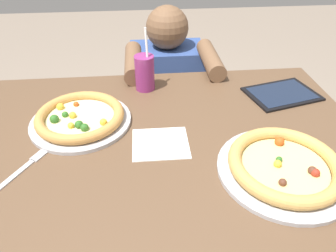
{
  "coord_description": "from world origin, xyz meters",
  "views": [
    {
      "loc": [
        -0.04,
        -0.72,
        1.32
      ],
      "look_at": [
        0.03,
        0.01,
        0.78
      ],
      "focal_mm": 33.28,
      "sensor_mm": 36.0,
      "label": 1
    }
  ],
  "objects_px": {
    "pizza_far": "(80,118)",
    "diner_seated": "(167,104)",
    "tablet": "(282,94)",
    "drink_cup_colored": "(145,72)",
    "pizza_near": "(285,166)",
    "fork": "(19,172)"
  },
  "relations": [
    {
      "from": "fork",
      "to": "drink_cup_colored",
      "type": "bearing_deg",
      "value": 50.46
    },
    {
      "from": "pizza_near",
      "to": "tablet",
      "type": "relative_size",
      "value": 1.23
    },
    {
      "from": "diner_seated",
      "to": "fork",
      "type": "bearing_deg",
      "value": -119.98
    },
    {
      "from": "drink_cup_colored",
      "to": "diner_seated",
      "type": "bearing_deg",
      "value": 72.89
    },
    {
      "from": "pizza_far",
      "to": "drink_cup_colored",
      "type": "height_order",
      "value": "drink_cup_colored"
    },
    {
      "from": "fork",
      "to": "diner_seated",
      "type": "xyz_separation_m",
      "value": [
        0.46,
        0.79,
        -0.31
      ]
    },
    {
      "from": "pizza_near",
      "to": "drink_cup_colored",
      "type": "distance_m",
      "value": 0.58
    },
    {
      "from": "pizza_near",
      "to": "pizza_far",
      "type": "relative_size",
      "value": 1.09
    },
    {
      "from": "pizza_near",
      "to": "pizza_far",
      "type": "height_order",
      "value": "pizza_near"
    },
    {
      "from": "pizza_far",
      "to": "fork",
      "type": "distance_m",
      "value": 0.25
    },
    {
      "from": "tablet",
      "to": "drink_cup_colored",
      "type": "bearing_deg",
      "value": 169.1
    },
    {
      "from": "pizza_near",
      "to": "drink_cup_colored",
      "type": "xyz_separation_m",
      "value": [
        -0.34,
        0.47,
        0.04
      ]
    },
    {
      "from": "pizza_far",
      "to": "diner_seated",
      "type": "height_order",
      "value": "diner_seated"
    },
    {
      "from": "tablet",
      "to": "diner_seated",
      "type": "relative_size",
      "value": 0.29
    },
    {
      "from": "pizza_near",
      "to": "tablet",
      "type": "height_order",
      "value": "pizza_near"
    },
    {
      "from": "pizza_near",
      "to": "diner_seated",
      "type": "distance_m",
      "value": 0.94
    },
    {
      "from": "pizza_far",
      "to": "diner_seated",
      "type": "relative_size",
      "value": 0.33
    },
    {
      "from": "pizza_far",
      "to": "diner_seated",
      "type": "distance_m",
      "value": 0.74
    },
    {
      "from": "drink_cup_colored",
      "to": "tablet",
      "type": "distance_m",
      "value": 0.5
    },
    {
      "from": "fork",
      "to": "pizza_far",
      "type": "bearing_deg",
      "value": 57.92
    },
    {
      "from": "pizza_near",
      "to": "pizza_far",
      "type": "xyz_separation_m",
      "value": [
        -0.55,
        0.27,
        -0.0
      ]
    },
    {
      "from": "tablet",
      "to": "fork",
      "type": "bearing_deg",
      "value": -158.98
    }
  ]
}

